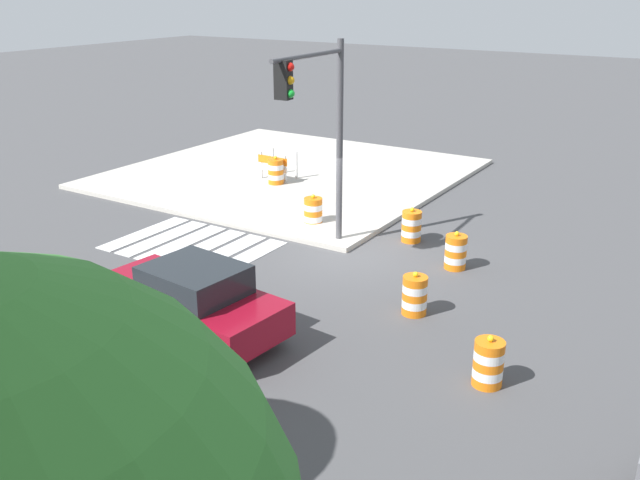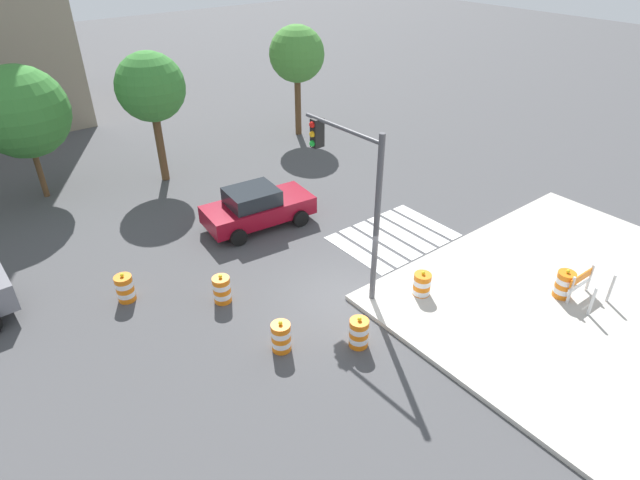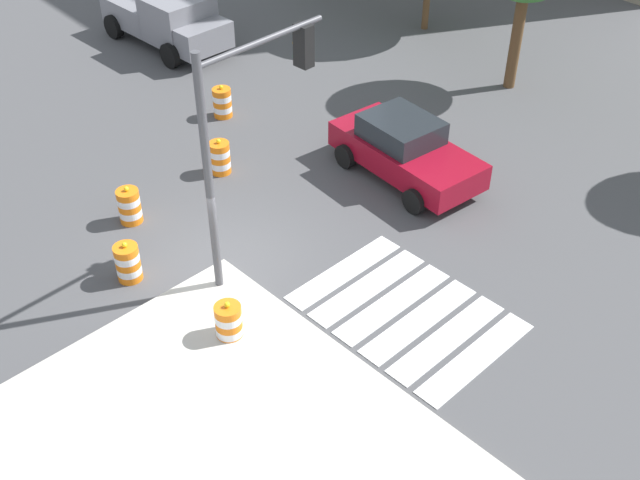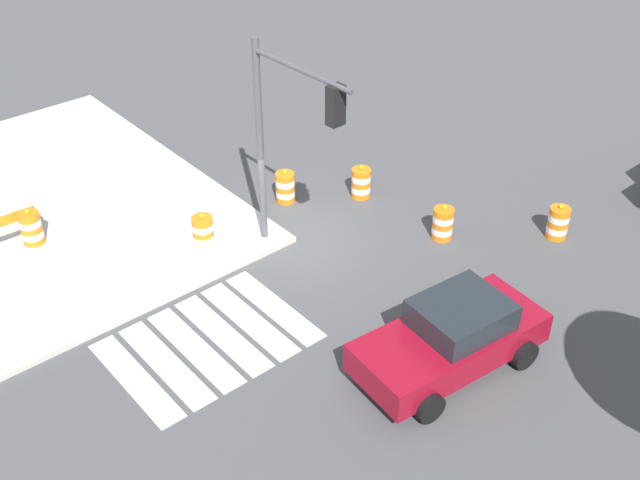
{
  "view_description": "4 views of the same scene",
  "coord_description": "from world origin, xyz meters",
  "px_view_note": "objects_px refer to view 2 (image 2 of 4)",
  "views": [
    {
      "loc": [
        -8.86,
        15.45,
        7.02
      ],
      "look_at": [
        -0.47,
        2.11,
        1.15
      ],
      "focal_mm": 39.06,
      "sensor_mm": 36.0,
      "label": 1
    },
    {
      "loc": [
        -8.95,
        -10.02,
        10.53
      ],
      "look_at": [
        0.9,
        2.46,
        0.72
      ],
      "focal_mm": 29.42,
      "sensor_mm": 36.0,
      "label": 2
    },
    {
      "loc": [
        11.55,
        -8.06,
        11.59
      ],
      "look_at": [
        1.54,
        1.6,
        0.71
      ],
      "focal_mm": 43.82,
      "sensor_mm": 36.0,
      "label": 3
    },
    {
      "loc": [
        10.54,
        13.44,
        11.93
      ],
      "look_at": [
        1.05,
        2.23,
        1.71
      ],
      "focal_mm": 43.48,
      "sensor_mm": 36.0,
      "label": 4
    }
  ],
  "objects_px": {
    "traffic_barrel_on_sidewalk": "(564,284)",
    "street_tree_streetside_far": "(151,88)",
    "traffic_barrel_near_corner": "(222,289)",
    "traffic_barrel_crosswalk_end": "(125,288)",
    "traffic_barrel_far_curb": "(422,286)",
    "sports_car": "(257,207)",
    "street_tree_corner_lot": "(297,55)",
    "construction_barricade": "(585,284)",
    "traffic_barrel_median_near": "(281,337)",
    "traffic_light_pole": "(351,179)",
    "street_tree_streetside_mid": "(22,112)",
    "traffic_barrel_median_far": "(359,333)"
  },
  "relations": [
    {
      "from": "sports_car",
      "to": "traffic_barrel_median_near",
      "type": "xyz_separation_m",
      "value": [
        -3.31,
        -6.42,
        -0.36
      ]
    },
    {
      "from": "traffic_barrel_median_near",
      "to": "traffic_light_pole",
      "type": "xyz_separation_m",
      "value": [
        3.47,
        1.14,
        3.46
      ]
    },
    {
      "from": "traffic_barrel_near_corner",
      "to": "traffic_barrel_crosswalk_end",
      "type": "distance_m",
      "value": 3.1
    },
    {
      "from": "street_tree_corner_lot",
      "to": "traffic_barrel_crosswalk_end",
      "type": "bearing_deg",
      "value": -146.45
    },
    {
      "from": "traffic_barrel_near_corner",
      "to": "street_tree_corner_lot",
      "type": "distance_m",
      "value": 15.91
    },
    {
      "from": "sports_car",
      "to": "traffic_light_pole",
      "type": "height_order",
      "value": "traffic_light_pole"
    },
    {
      "from": "traffic_barrel_near_corner",
      "to": "street_tree_streetside_far",
      "type": "xyz_separation_m",
      "value": [
        2.45,
        9.82,
        3.84
      ]
    },
    {
      "from": "construction_barricade",
      "to": "street_tree_streetside_mid",
      "type": "xyz_separation_m",
      "value": [
        -11.38,
        18.6,
        3.07
      ]
    },
    {
      "from": "traffic_light_pole",
      "to": "traffic_barrel_far_curb",
      "type": "bearing_deg",
      "value": -53.72
    },
    {
      "from": "traffic_barrel_on_sidewalk",
      "to": "street_tree_streetside_far",
      "type": "height_order",
      "value": "street_tree_streetside_far"
    },
    {
      "from": "traffic_barrel_far_curb",
      "to": "traffic_barrel_on_sidewalk",
      "type": "relative_size",
      "value": 1.0
    },
    {
      "from": "traffic_barrel_near_corner",
      "to": "construction_barricade",
      "type": "relative_size",
      "value": 0.78
    },
    {
      "from": "traffic_barrel_far_curb",
      "to": "street_tree_corner_lot",
      "type": "distance_m",
      "value": 16.24
    },
    {
      "from": "traffic_light_pole",
      "to": "street_tree_corner_lot",
      "type": "bearing_deg",
      "value": 60.15
    },
    {
      "from": "traffic_barrel_far_curb",
      "to": "traffic_light_pole",
      "type": "relative_size",
      "value": 0.19
    },
    {
      "from": "traffic_light_pole",
      "to": "street_tree_streetside_far",
      "type": "xyz_separation_m",
      "value": [
        -1.24,
        11.67,
        0.38
      ]
    },
    {
      "from": "traffic_barrel_crosswalk_end",
      "to": "street_tree_corner_lot",
      "type": "xyz_separation_m",
      "value": [
        13.37,
        8.86,
        3.9
      ]
    },
    {
      "from": "traffic_barrel_crosswalk_end",
      "to": "traffic_barrel_on_sidewalk",
      "type": "bearing_deg",
      "value": -38.28
    },
    {
      "from": "sports_car",
      "to": "traffic_barrel_on_sidewalk",
      "type": "xyz_separation_m",
      "value": [
        5.05,
        -10.12,
        -0.21
      ]
    },
    {
      "from": "traffic_barrel_median_far",
      "to": "street_tree_streetside_far",
      "type": "height_order",
      "value": "street_tree_streetside_far"
    },
    {
      "from": "traffic_barrel_median_far",
      "to": "traffic_barrel_far_curb",
      "type": "distance_m",
      "value": 3.11
    },
    {
      "from": "traffic_light_pole",
      "to": "street_tree_streetside_far",
      "type": "bearing_deg",
      "value": 96.07
    },
    {
      "from": "sports_car",
      "to": "traffic_barrel_near_corner",
      "type": "relative_size",
      "value": 4.38
    },
    {
      "from": "traffic_barrel_median_far",
      "to": "traffic_barrel_on_sidewalk",
      "type": "bearing_deg",
      "value": -20.72
    },
    {
      "from": "sports_car",
      "to": "traffic_barrel_median_far",
      "type": "distance_m",
      "value": 7.8
    },
    {
      "from": "traffic_barrel_near_corner",
      "to": "street_tree_streetside_mid",
      "type": "bearing_deg",
      "value": 102.03
    },
    {
      "from": "traffic_barrel_far_curb",
      "to": "construction_barricade",
      "type": "height_order",
      "value": "construction_barricade"
    },
    {
      "from": "sports_car",
      "to": "street_tree_corner_lot",
      "type": "height_order",
      "value": "street_tree_corner_lot"
    },
    {
      "from": "traffic_barrel_median_near",
      "to": "traffic_barrel_median_far",
      "type": "distance_m",
      "value": 2.21
    },
    {
      "from": "sports_car",
      "to": "traffic_barrel_median_near",
      "type": "relative_size",
      "value": 4.38
    },
    {
      "from": "street_tree_streetside_mid",
      "to": "traffic_barrel_near_corner",
      "type": "bearing_deg",
      "value": -77.97
    },
    {
      "from": "street_tree_streetside_far",
      "to": "street_tree_corner_lot",
      "type": "bearing_deg",
      "value": 6.8
    },
    {
      "from": "construction_barricade",
      "to": "traffic_barrel_median_near",
      "type": "bearing_deg",
      "value": 154.42
    },
    {
      "from": "traffic_barrel_on_sidewalk",
      "to": "street_tree_corner_lot",
      "type": "distance_m",
      "value": 18.08
    },
    {
      "from": "traffic_barrel_far_curb",
      "to": "traffic_barrel_crosswalk_end",
      "type": "bearing_deg",
      "value": 142.48
    },
    {
      "from": "traffic_barrel_median_far",
      "to": "traffic_barrel_on_sidewalk",
      "type": "distance_m",
      "value": 6.98
    },
    {
      "from": "traffic_barrel_near_corner",
      "to": "traffic_barrel_median_far",
      "type": "bearing_deg",
      "value": -64.03
    },
    {
      "from": "traffic_barrel_on_sidewalk",
      "to": "traffic_light_pole",
      "type": "relative_size",
      "value": 0.19
    },
    {
      "from": "traffic_barrel_crosswalk_end",
      "to": "traffic_light_pole",
      "type": "distance_m",
      "value": 7.97
    },
    {
      "from": "traffic_barrel_median_near",
      "to": "traffic_light_pole",
      "type": "relative_size",
      "value": 0.19
    },
    {
      "from": "sports_car",
      "to": "traffic_barrel_near_corner",
      "type": "bearing_deg",
      "value": -135.77
    },
    {
      "from": "traffic_barrel_median_near",
      "to": "street_tree_corner_lot",
      "type": "distance_m",
      "value": 17.94
    },
    {
      "from": "traffic_barrel_near_corner",
      "to": "traffic_barrel_on_sidewalk",
      "type": "height_order",
      "value": "traffic_barrel_on_sidewalk"
    },
    {
      "from": "traffic_barrel_median_near",
      "to": "construction_barricade",
      "type": "xyz_separation_m",
      "value": [
        8.72,
        -4.17,
        0.27
      ]
    },
    {
      "from": "traffic_barrel_on_sidewalk",
      "to": "construction_barricade",
      "type": "relative_size",
      "value": 0.78
    },
    {
      "from": "traffic_barrel_median_near",
      "to": "street_tree_streetside_mid",
      "type": "height_order",
      "value": "street_tree_streetside_mid"
    },
    {
      "from": "traffic_barrel_crosswalk_end",
      "to": "traffic_barrel_median_far",
      "type": "height_order",
      "value": "same"
    },
    {
      "from": "traffic_barrel_median_near",
      "to": "street_tree_corner_lot",
      "type": "height_order",
      "value": "street_tree_corner_lot"
    },
    {
      "from": "traffic_barrel_crosswalk_end",
      "to": "traffic_barrel_median_far",
      "type": "xyz_separation_m",
      "value": [
        4.45,
        -6.19,
        0.0
      ]
    },
    {
      "from": "traffic_barrel_median_near",
      "to": "traffic_barrel_far_curb",
      "type": "relative_size",
      "value": 1.0
    }
  ]
}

